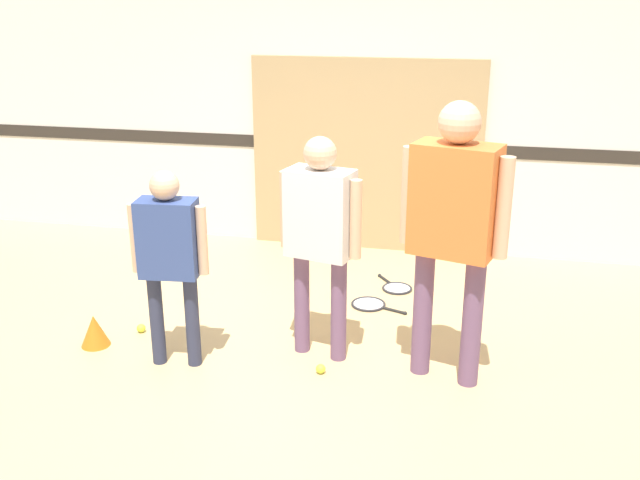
# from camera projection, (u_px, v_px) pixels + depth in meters

# --- Properties ---
(ground_plane) EXTENTS (16.00, 16.00, 0.00)m
(ground_plane) POSITION_uv_depth(u_px,v_px,m) (301.00, 362.00, 4.95)
(ground_plane) COLOR tan
(wall_back) EXTENTS (16.00, 0.07, 3.20)m
(wall_back) POSITION_uv_depth(u_px,v_px,m) (361.00, 85.00, 6.70)
(wall_back) COLOR silver
(wall_back) RESTS_ON ground_plane
(wall_panel) EXTENTS (2.22, 0.05, 1.86)m
(wall_panel) POSITION_uv_depth(u_px,v_px,m) (365.00, 156.00, 6.85)
(wall_panel) COLOR tan
(wall_panel) RESTS_ON ground_plane
(person_instructor) EXTENTS (0.58, 0.34, 1.56)m
(person_instructor) POSITION_uv_depth(u_px,v_px,m) (320.00, 225.00, 4.74)
(person_instructor) COLOR #6B4C70
(person_instructor) RESTS_ON ground_plane
(person_student_left) EXTENTS (0.52, 0.25, 1.37)m
(person_student_left) POSITION_uv_depth(u_px,v_px,m) (169.00, 248.00, 4.66)
(person_student_left) COLOR #2D334C
(person_student_left) RESTS_ON ground_plane
(person_student_right) EXTENTS (0.67, 0.41, 1.84)m
(person_student_right) POSITION_uv_depth(u_px,v_px,m) (454.00, 215.00, 4.39)
(person_student_right) COLOR #6B4C70
(person_student_right) RESTS_ON ground_plane
(racket_spare_on_floor) EXTENTS (0.51, 0.37, 0.03)m
(racket_spare_on_floor) POSITION_uv_depth(u_px,v_px,m) (370.00, 305.00, 5.83)
(racket_spare_on_floor) COLOR #28282D
(racket_spare_on_floor) RESTS_ON ground_plane
(racket_second_spare) EXTENTS (0.39, 0.45, 0.03)m
(racket_second_spare) POSITION_uv_depth(u_px,v_px,m) (396.00, 287.00, 6.16)
(racket_second_spare) COLOR #28282D
(racket_second_spare) RESTS_ON ground_plane
(tennis_ball_near_instructor) EXTENTS (0.07, 0.07, 0.07)m
(tennis_ball_near_instructor) POSITION_uv_depth(u_px,v_px,m) (321.00, 369.00, 4.80)
(tennis_ball_near_instructor) COLOR #CCE038
(tennis_ball_near_instructor) RESTS_ON ground_plane
(tennis_ball_by_spare_racket) EXTENTS (0.07, 0.07, 0.07)m
(tennis_ball_by_spare_racket) POSITION_uv_depth(u_px,v_px,m) (335.00, 292.00, 6.00)
(tennis_ball_by_spare_racket) COLOR #CCE038
(tennis_ball_by_spare_racket) RESTS_ON ground_plane
(tennis_ball_stray_left) EXTENTS (0.07, 0.07, 0.07)m
(tennis_ball_stray_left) POSITION_uv_depth(u_px,v_px,m) (141.00, 328.00, 5.37)
(tennis_ball_stray_left) COLOR #CCE038
(tennis_ball_stray_left) RESTS_ON ground_plane
(training_cone) EXTENTS (0.21, 0.21, 0.24)m
(training_cone) POSITION_uv_depth(u_px,v_px,m) (95.00, 330.00, 5.15)
(training_cone) COLOR orange
(training_cone) RESTS_ON ground_plane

